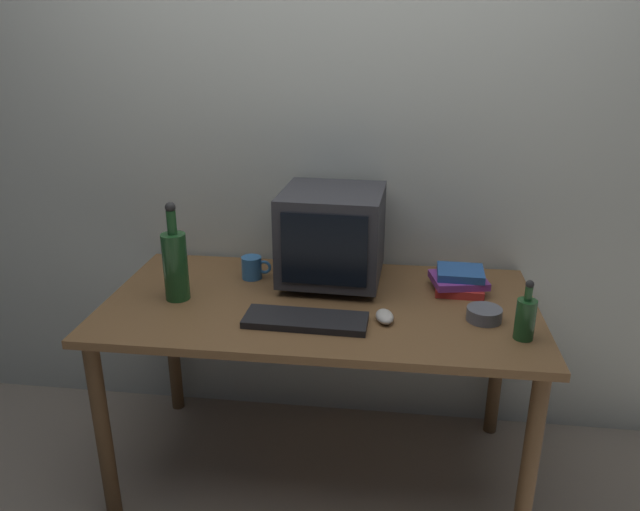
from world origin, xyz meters
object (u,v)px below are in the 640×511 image
object	(u,v)px
mug	(252,268)
cd_spindle	(484,314)
book_stack	(459,280)
computer_mouse	(385,316)
bottle_tall	(175,263)
keyboard	(306,320)
crt_monitor	(332,235)
bottle_short	(525,317)

from	to	relation	value
mug	cd_spindle	world-z (taller)	mug
book_stack	computer_mouse	bearing A→B (deg)	-133.07
computer_mouse	bottle_tall	xyz separation A→B (m)	(-0.77, 0.09, 0.12)
keyboard	book_stack	world-z (taller)	book_stack
crt_monitor	computer_mouse	distance (m)	0.43
keyboard	book_stack	bearing A→B (deg)	34.09
crt_monitor	computer_mouse	bearing A→B (deg)	-56.17
bottle_tall	bottle_short	distance (m)	1.23
crt_monitor	bottle_tall	bearing A→B (deg)	-157.20
bottle_tall	mug	bearing A→B (deg)	44.29
keyboard	computer_mouse	size ratio (longest dim) A/B	4.20
keyboard	cd_spindle	size ratio (longest dim) A/B	3.50
computer_mouse	mug	size ratio (longest dim) A/B	0.83
keyboard	bottle_short	size ratio (longest dim) A/B	2.06
bottle_tall	bottle_short	size ratio (longest dim) A/B	1.82
crt_monitor	bottle_short	size ratio (longest dim) A/B	1.98
mug	book_stack	bearing A→B (deg)	-1.75
crt_monitor	computer_mouse	world-z (taller)	crt_monitor
computer_mouse	cd_spindle	size ratio (longest dim) A/B	0.83
crt_monitor	cd_spindle	bearing A→B (deg)	-26.13
bottle_tall	computer_mouse	bearing A→B (deg)	-6.90
bottle_short	cd_spindle	size ratio (longest dim) A/B	1.70
crt_monitor	bottle_tall	size ratio (longest dim) A/B	1.09
crt_monitor	mug	distance (m)	0.35
book_stack	bottle_short	bearing A→B (deg)	-64.04
cd_spindle	crt_monitor	bearing A→B (deg)	153.87
computer_mouse	bottle_short	distance (m)	0.46
book_stack	cd_spindle	world-z (taller)	book_stack
keyboard	bottle_short	distance (m)	0.72
mug	computer_mouse	bearing A→B (deg)	-30.69
keyboard	crt_monitor	bearing A→B (deg)	84.26
book_stack	mug	xyz separation A→B (m)	(-0.81, 0.02, 0.00)
crt_monitor	mug	size ratio (longest dim) A/B	3.36
crt_monitor	book_stack	xyz separation A→B (m)	(0.49, -0.03, -0.15)
mug	bottle_short	bearing A→B (deg)	-21.28
computer_mouse	bottle_short	bearing A→B (deg)	-19.50
keyboard	computer_mouse	xyz separation A→B (m)	(0.27, 0.05, 0.01)
bottle_short	crt_monitor	bearing A→B (deg)	149.68
bottle_short	computer_mouse	bearing A→B (deg)	171.70
keyboard	bottle_short	xyz separation A→B (m)	(0.71, -0.02, 0.06)
keyboard	computer_mouse	bearing A→B (deg)	12.16
crt_monitor	mug	xyz separation A→B (m)	(-0.32, -0.01, -0.15)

